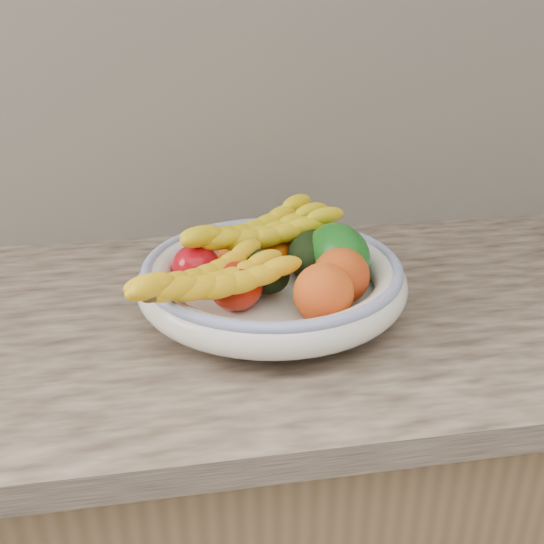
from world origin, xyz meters
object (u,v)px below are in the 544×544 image
Objects in this scene: banana_bunch_back at (259,236)px; banana_bunch_front at (211,285)px; fruit_bowl at (272,279)px; green_mango at (338,254)px.

banana_bunch_back is 0.17m from banana_bunch_front.
green_mango is (0.10, 0.01, 0.03)m from fruit_bowl.
fruit_bowl is at bearing 5.31° from banana_bunch_front.
banana_bunch_front is at bearing -142.04° from fruit_bowl.
green_mango is at bearing -8.97° from banana_bunch_front.
fruit_bowl is at bearing 172.81° from green_mango.
green_mango reaches higher than fruit_bowl.
green_mango reaches higher than banana_bunch_front.
fruit_bowl is 3.12× the size of green_mango.
fruit_bowl is 1.41× the size of banana_bunch_back.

